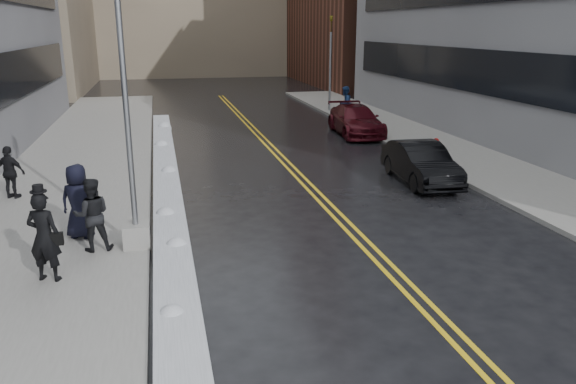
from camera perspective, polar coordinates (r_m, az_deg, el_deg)
ground at (r=13.19m, az=-0.65°, el=-8.08°), size 160.00×160.00×0.00m
sidewalk_west at (r=22.62m, az=-20.71°, el=1.55°), size 5.50×50.00×0.15m
sidewalk_east at (r=25.67m, az=16.68°, el=3.60°), size 4.00×50.00×0.15m
lane_line_left at (r=22.94m, az=-0.26°, el=2.64°), size 0.12×50.00×0.01m
lane_line_right at (r=23.00m, az=0.47°, el=2.68°), size 0.12×50.00×0.01m
snow_ridge at (r=20.43m, az=-12.24°, el=1.01°), size 0.90×30.00×0.34m
lamppost at (r=14.06m, az=-15.77°, el=3.74°), size 0.65×0.65×7.62m
fire_hydrant at (r=25.10m, az=14.77°, el=4.58°), size 0.26×0.26×0.73m
traffic_signal at (r=37.46m, az=4.32°, el=13.23°), size 0.16×0.20×6.00m
pedestrian_fedora at (r=13.15m, az=-23.53°, el=-4.20°), size 0.85×0.70×2.00m
pedestrian_b at (r=14.52m, az=-19.29°, el=-2.20°), size 0.95×0.77×1.84m
pedestrian_c at (r=15.49m, az=-20.50°, el=-0.90°), size 1.11×0.89×1.97m
pedestrian_d at (r=20.02m, az=-26.38°, el=1.80°), size 1.08×0.78×1.71m
pedestrian_east at (r=33.70m, az=5.82°, el=8.97°), size 1.21×1.20×1.98m
car_black at (r=20.90m, az=13.33°, el=2.88°), size 1.79×4.52×1.46m
car_maroon at (r=29.89m, az=6.90°, el=7.25°), size 2.46×5.37×1.52m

